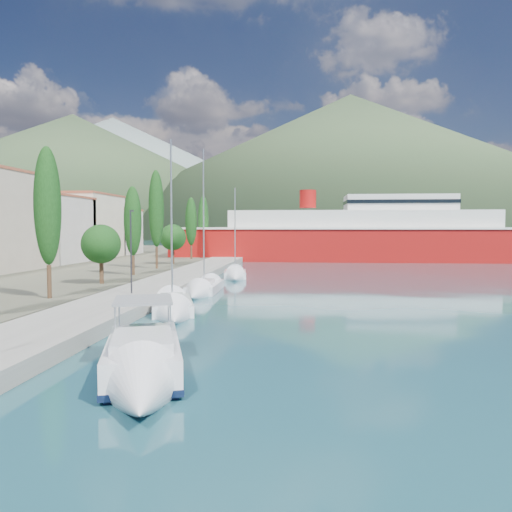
# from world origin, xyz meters

# --- Properties ---
(ground) EXTENTS (1400.00, 1400.00, 0.00)m
(ground) POSITION_xyz_m (0.00, 120.00, 0.00)
(ground) COLOR #1E4E58
(quay) EXTENTS (5.00, 88.00, 0.80)m
(quay) POSITION_xyz_m (-9.00, 26.00, 0.40)
(quay) COLOR gray
(quay) RESTS_ON ground
(hills_far) EXTENTS (1480.00, 900.00, 180.00)m
(hills_far) POSITION_xyz_m (138.59, 618.73, 77.39)
(hills_far) COLOR slate
(hills_far) RESTS_ON ground
(hills_near) EXTENTS (1010.00, 520.00, 115.00)m
(hills_near) POSITION_xyz_m (98.04, 372.50, 49.18)
(hills_near) COLOR #384C2E
(hills_near) RESTS_ON ground
(town_buildings) EXTENTS (9.20, 69.20, 11.30)m
(town_buildings) POSITION_xyz_m (-32.00, 36.91, 5.57)
(town_buildings) COLOR beige
(town_buildings) RESTS_ON land_strip
(tree_row) EXTENTS (3.49, 62.16, 11.68)m
(tree_row) POSITION_xyz_m (-14.00, 31.99, 5.94)
(tree_row) COLOR #47301E
(tree_row) RESTS_ON land_strip
(lamp_posts) EXTENTS (0.15, 47.42, 6.06)m
(lamp_posts) POSITION_xyz_m (-9.00, 14.47, 4.08)
(lamp_posts) COLOR #2D2D33
(lamp_posts) RESTS_ON quay
(motor_cruiser) EXTENTS (5.31, 9.61, 3.41)m
(motor_cruiser) POSITION_xyz_m (-2.06, -5.56, 0.56)
(motor_cruiser) COLOR #0E1732
(motor_cruiser) RESTS_ON ground
(sailboat_near) EXTENTS (4.87, 8.94, 12.31)m
(sailboat_near) POSITION_xyz_m (-4.68, 8.18, 0.33)
(sailboat_near) COLOR silver
(sailboat_near) RESTS_ON ground
(sailboat_mid) EXTENTS (2.65, 9.24, 13.21)m
(sailboat_mid) POSITION_xyz_m (-5.08, 18.21, 0.32)
(sailboat_mid) COLOR silver
(sailboat_mid) RESTS_ON ground
(sailboat_far) EXTENTS (3.34, 7.65, 10.88)m
(sailboat_far) POSITION_xyz_m (-3.99, 31.11, 0.31)
(sailboat_far) COLOR silver
(sailboat_far) RESTS_ON ground
(ferry) EXTENTS (63.67, 13.96, 12.63)m
(ferry) POSITION_xyz_m (12.97, 64.07, 3.84)
(ferry) COLOR #9F100F
(ferry) RESTS_ON ground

